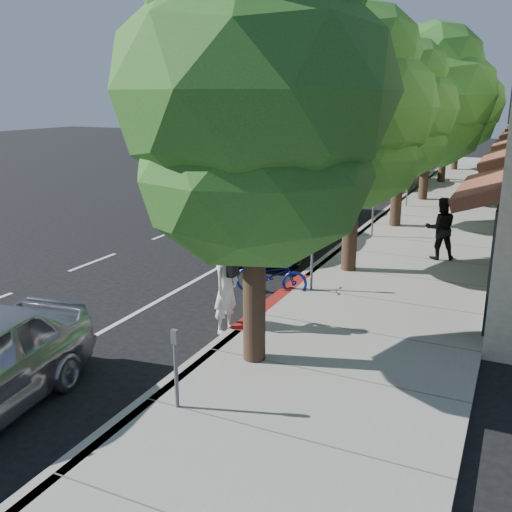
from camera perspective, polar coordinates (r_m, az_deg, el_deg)
The scene contains 17 objects.
ground at distance 12.48m, azimuth 0.00°, elevation -6.38°, with size 120.00×120.00×0.00m, color black.
sidewalk at distance 19.22m, azimuth 16.54°, elevation 1.17°, with size 4.60×56.00×0.15m, color gray.
curb at distance 19.67m, azimuth 9.92°, elevation 1.92°, with size 0.30×56.00×0.15m, color #9E998E.
curb_red_segment at distance 13.31m, azimuth 1.83°, elevation -4.60°, with size 0.32×4.00×0.15m, color maroon.
street_tree_0 at distance 9.37m, azimuth -0.19°, elevation 15.52°, with size 4.65×4.65×7.57m.
street_tree_1 at distance 15.02m, azimuth 9.92°, elevation 14.12°, with size 4.15×4.15×6.98m.
street_tree_2 at distance 20.87m, azimuth 14.42°, elevation 13.82°, with size 3.86×3.86×6.67m.
street_tree_3 at distance 26.78m, azimuth 17.05°, elevation 14.90°, with size 5.68×5.68×7.79m.
street_tree_4 at distance 32.72m, azimuth 18.67°, elevation 14.81°, with size 4.73×4.73×7.51m.
street_tree_5 at distance 38.69m, azimuth 19.73°, elevation 14.10°, with size 5.45×5.45×7.14m.
cyclist at distance 11.59m, azimuth -3.01°, elevation -3.27°, with size 0.68×0.44×1.86m, color white.
bicycle at distance 13.95m, azimuth 1.50°, elevation -1.90°, with size 0.63×1.80×0.94m, color navy.
silver_suv at distance 17.78m, azimuth 2.19°, elevation 2.86°, with size 2.45×5.30×1.47m, color #9D9DA1.
dark_sedan at distance 22.85m, azimuth 6.58°, elevation 5.49°, with size 1.41×4.05×1.33m, color #222528.
white_pickup at distance 31.28m, azimuth 13.99°, elevation 8.15°, with size 2.25×5.54×1.61m, color silver.
dark_suv_far at distance 35.21m, azimuth 13.44°, elevation 9.13°, with size 2.09×5.20×1.77m, color black.
pedestrian at distance 17.11m, azimuth 17.98°, elevation 2.65°, with size 0.87×0.68×1.79m, color black.
Camera 1 is at (4.89, -10.48, 4.71)m, focal length 40.00 mm.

